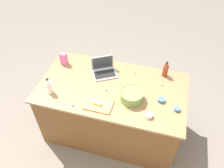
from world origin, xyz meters
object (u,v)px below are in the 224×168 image
Objects in this scene: bottle_vinegar at (49,87)px; ramekin_small at (149,115)px; bottle_soy at (165,70)px; cutting_board at (98,105)px; butter_stick_left at (97,103)px; laptop at (104,70)px; ramekin_wide at (177,109)px; candy_bag at (64,59)px; mixing_bowl_large at (132,95)px; ramekin_medium at (161,100)px.

bottle_vinegar is 1.22m from ramekin_small.
bottle_vinegar is at bearing 27.75° from bottle_soy.
butter_stick_left is (0.02, 0.00, 0.03)m from cutting_board.
cutting_board is at bearing 100.64° from laptop.
ramekin_wide is 1.63m from candy_bag.
mixing_bowl_large is at bearing -150.26° from cutting_board.
ramekin_medium is at bearing 166.42° from candy_bag.
mixing_bowl_large is 0.87× the size of cutting_board.
butter_stick_left is 0.60m from ramekin_small.
ramekin_medium is (-0.69, -0.26, 0.01)m from cutting_board.
bottle_vinegar is 0.64m from cutting_board.
laptop is 0.57m from cutting_board.
ramekin_wide is at bearing 177.39° from mixing_bowl_large.
cutting_board is 0.74m from ramekin_medium.
ramekin_small is at bearing 179.83° from cutting_board.
mixing_bowl_large is 0.31m from ramekin_small.
ramekin_wide is at bearing -174.99° from bottle_vinegar.
mixing_bowl_large is at bearing 159.07° from candy_bag.
bottle_vinegar is 3.12× the size of ramekin_wide.
candy_bag is (0.68, -0.60, 0.05)m from butter_stick_left.
ramekin_wide is at bearing -168.72° from cutting_board.
butter_stick_left is (0.37, 0.20, -0.03)m from mixing_bowl_large.
cutting_board is 0.92m from candy_bag.
cutting_board is at bearing 47.14° from bottle_soy.
candy_bag reaches higher than butter_stick_left.
bottle_soy is at bearing -121.83° from mixing_bowl_large.
bottle_soy is 1.48m from bottle_vinegar.
candy_bag is at bearing -13.58° from ramekin_medium.
mixing_bowl_large is (-0.45, 0.36, 0.02)m from laptop.
laptop is 0.57m from butter_stick_left.
candy_bag is at bearing 5.51° from bottle_soy.
candy_bag is (1.28, -0.60, 0.06)m from ramekin_small.
candy_bag reaches higher than ramekin_small.
candy_bag is (0.59, -0.04, 0.04)m from laptop.
ramekin_medium is 1.16× the size of ramekin_wide.
ramekin_medium reaches higher than cutting_board.
bottle_vinegar reaches higher than candy_bag.
laptop reaches higher than candy_bag.
laptop reaches higher than ramekin_small.
cutting_board is at bearing -0.17° from ramekin_small.
bottle_soy is at bearing -167.74° from laptop.
bottle_soy is 0.98× the size of bottle_vinegar.
bottle_vinegar is 1.30× the size of candy_bag.
laptop is at bearing 12.26° from bottle_soy.
ramekin_medium is (-0.10, -0.26, -0.00)m from ramekin_small.
butter_stick_left is at bearing 176.02° from bottle_vinegar.
butter_stick_left is at bearing 46.43° from bottle_soy.
bottle_vinegar is at bearing -3.87° from cutting_board.
cutting_board is 0.59m from ramekin_small.
bottle_vinegar is (0.52, 0.52, 0.04)m from laptop.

